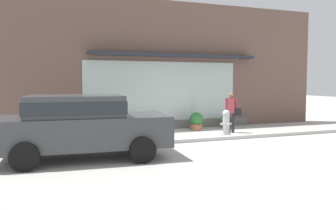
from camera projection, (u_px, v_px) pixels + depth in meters
ground_plane at (207, 140)px, 11.66m from camera, size 60.00×60.00×0.00m
curb_strip at (210, 139)px, 11.47m from camera, size 14.00×0.24×0.12m
storefront at (173, 67)px, 14.45m from camera, size 14.00×0.81×5.34m
fire_hydrant at (226, 123)px, 12.51m from camera, size 0.43×0.41×0.95m
pedestrian_with_handbag at (232, 110)px, 13.20m from camera, size 0.50×0.49×1.57m
parked_car_dark_gray at (81, 123)px, 8.75m from camera, size 4.42×2.27×1.65m
potted_plant_near_hydrant at (109, 119)px, 12.73m from camera, size 0.51×0.51×1.20m
potted_plant_doorstep at (196, 121)px, 13.94m from camera, size 0.57×0.57×0.73m
potted_plant_trailing_edge at (225, 121)px, 14.61m from camera, size 0.39×0.39×0.57m
potted_plant_by_entrance at (157, 122)px, 13.69m from camera, size 0.31×0.31×0.78m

